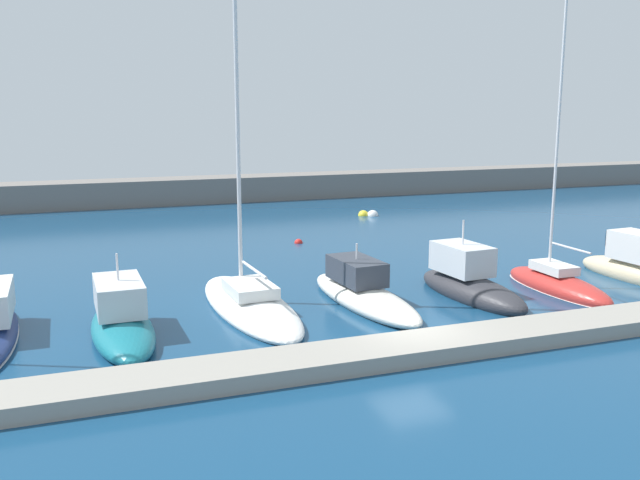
# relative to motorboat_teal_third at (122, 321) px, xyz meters

# --- Properties ---
(ground_plane) EXTENTS (120.00, 120.00, 0.00)m
(ground_plane) POSITION_rel_motorboat_teal_third_xyz_m (9.62, -4.30, -0.58)
(ground_plane) COLOR navy
(dock_pier) EXTENTS (46.11, 2.15, 0.55)m
(dock_pier) POSITION_rel_motorboat_teal_third_xyz_m (9.62, -5.55, -0.31)
(dock_pier) COLOR gray
(dock_pier) RESTS_ON ground_plane
(breakwater_seawall) EXTENTS (108.00, 3.67, 2.20)m
(breakwater_seawall) POSITION_rel_motorboat_teal_third_xyz_m (9.62, 35.35, 0.52)
(breakwater_seawall) COLOR slate
(breakwater_seawall) RESTS_ON ground_plane
(motorboat_teal_third) EXTENTS (2.28, 6.95, 3.29)m
(motorboat_teal_third) POSITION_rel_motorboat_teal_third_xyz_m (0.00, 0.00, 0.00)
(motorboat_teal_third) COLOR #19707F
(motorboat_teal_third) RESTS_ON ground_plane
(sailboat_white_fourth) EXTENTS (3.33, 10.12, 20.18)m
(sailboat_white_fourth) POSITION_rel_motorboat_teal_third_xyz_m (5.21, 1.63, -0.20)
(sailboat_white_fourth) COLOR white
(sailboat_white_fourth) RESTS_ON ground_plane
(motorboat_ivory_fifth) EXTENTS (2.83, 8.59, 2.77)m
(motorboat_ivory_fifth) POSITION_rel_motorboat_teal_third_xyz_m (9.95, 0.84, -0.08)
(motorboat_ivory_fifth) COLOR silver
(motorboat_ivory_fifth) RESTS_ON ground_plane
(motorboat_charcoal_sixth) EXTENTS (2.63, 7.05, 3.77)m
(motorboat_charcoal_sixth) POSITION_rel_motorboat_teal_third_xyz_m (14.84, 0.28, 0.02)
(motorboat_charcoal_sixth) COLOR #2D2D33
(motorboat_charcoal_sixth) RESTS_ON ground_plane
(sailboat_red_seventh) EXTENTS (2.01, 6.77, 14.07)m
(sailboat_red_seventh) POSITION_rel_motorboat_teal_third_xyz_m (19.17, -0.30, -0.29)
(sailboat_red_seventh) COLOR #B72D28
(sailboat_red_seventh) RESTS_ON ground_plane
(motorboat_sand_eighth) EXTENTS (2.31, 6.83, 3.39)m
(motorboat_sand_eighth) POSITION_rel_motorboat_teal_third_xyz_m (24.15, 0.01, 0.10)
(motorboat_sand_eighth) COLOR beige
(motorboat_sand_eighth) RESTS_ON ground_plane
(mooring_buoy_red) EXTENTS (0.52, 0.52, 0.52)m
(mooring_buoy_red) POSITION_rel_motorboat_teal_third_xyz_m (11.63, 14.45, -0.58)
(mooring_buoy_red) COLOR red
(mooring_buoy_red) RESTS_ON ground_plane
(mooring_buoy_white) EXTENTS (0.89, 0.89, 0.89)m
(mooring_buoy_white) POSITION_rel_motorboat_teal_third_xyz_m (20.51, 22.85, -0.58)
(mooring_buoy_white) COLOR white
(mooring_buoy_white) RESTS_ON ground_plane
(mooring_buoy_yellow) EXTENTS (0.82, 0.82, 0.82)m
(mooring_buoy_yellow) POSITION_rel_motorboat_teal_third_xyz_m (19.87, 23.20, -0.58)
(mooring_buoy_yellow) COLOR yellow
(mooring_buoy_yellow) RESTS_ON ground_plane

